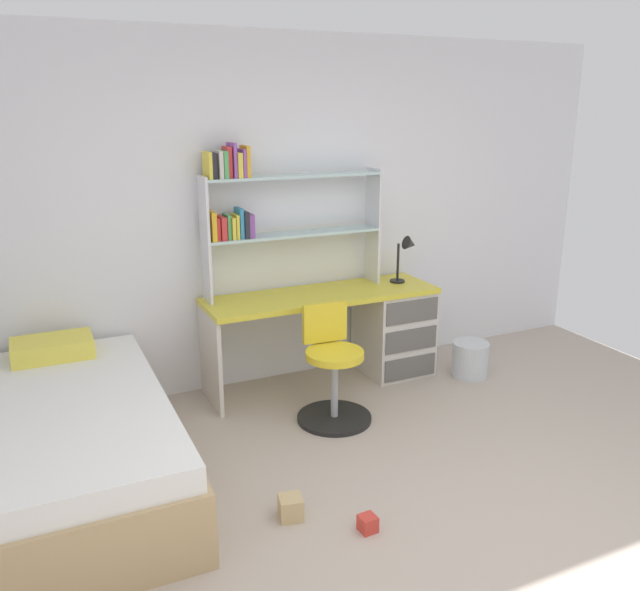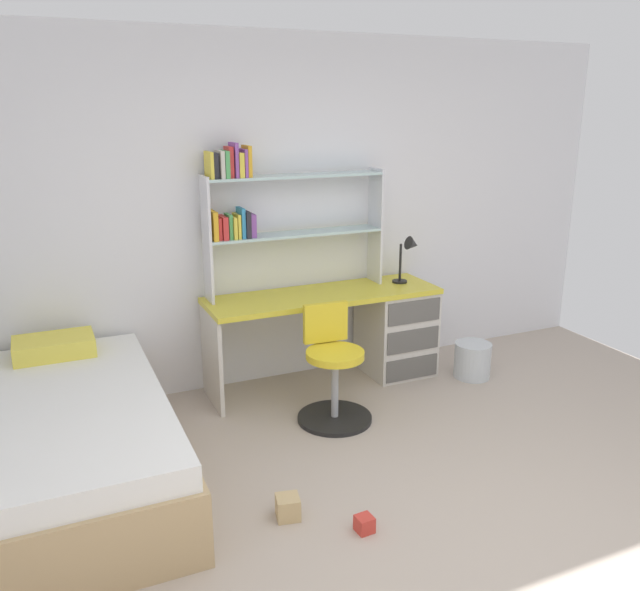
% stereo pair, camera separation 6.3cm
% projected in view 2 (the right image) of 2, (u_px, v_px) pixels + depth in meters
% --- Properties ---
extents(ground_plane, '(5.73, 6.22, 0.02)m').
position_uv_depth(ground_plane, '(497.00, 575.00, 3.05)').
color(ground_plane, '#B2A393').
extents(room_shell, '(5.73, 6.22, 2.64)m').
position_uv_depth(room_shell, '(159.00, 268.00, 3.30)').
color(room_shell, silver).
rests_on(room_shell, ground_plane).
extents(desk, '(1.81, 0.55, 0.74)m').
position_uv_depth(desk, '(377.00, 326.00, 5.20)').
color(desk, gold).
rests_on(desk, ground_plane).
extents(bookshelf_hutch, '(1.38, 0.22, 1.12)m').
position_uv_depth(bookshelf_hutch, '(267.00, 206.00, 4.72)').
color(bookshelf_hutch, silver).
rests_on(bookshelf_hutch, desk).
extents(desk_lamp, '(0.20, 0.17, 0.38)m').
position_uv_depth(desk_lamp, '(410.00, 252.00, 5.14)').
color(desk_lamp, black).
rests_on(desk_lamp, desk).
extents(swivel_chair, '(0.52, 0.52, 0.80)m').
position_uv_depth(swivel_chair, '(333.00, 376.00, 4.47)').
color(swivel_chair, black).
rests_on(swivel_chair, ground_plane).
extents(bed_platform, '(1.14, 2.01, 0.66)m').
position_uv_depth(bed_platform, '(67.00, 444.00, 3.67)').
color(bed_platform, tan).
rests_on(bed_platform, ground_plane).
extents(waste_bin, '(0.29, 0.29, 0.28)m').
position_uv_depth(waste_bin, '(473.00, 360.00, 5.22)').
color(waste_bin, silver).
rests_on(waste_bin, ground_plane).
extents(toy_block_natural_1, '(0.15, 0.15, 0.12)m').
position_uv_depth(toy_block_natural_1, '(288.00, 507.00, 3.45)').
color(toy_block_natural_1, tan).
rests_on(toy_block_natural_1, ground_plane).
extents(toy_block_red_2, '(0.09, 0.09, 0.09)m').
position_uv_depth(toy_block_red_2, '(364.00, 524.00, 3.34)').
color(toy_block_red_2, red).
rests_on(toy_block_red_2, ground_plane).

